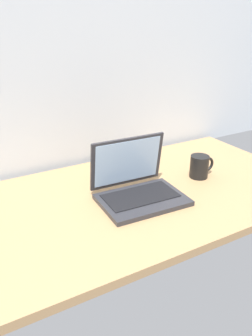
{
  "coord_description": "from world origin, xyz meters",
  "views": [
    {
      "loc": [
        -0.55,
        -1.01,
        0.67
      ],
      "look_at": [
        0.03,
        0.0,
        0.15
      ],
      "focal_mm": 37.17,
      "sensor_mm": 36.0,
      "label": 1
    }
  ],
  "objects": [
    {
      "name": "desk",
      "position": [
        0.0,
        0.0,
        0.01
      ],
      "size": [
        1.6,
        0.76,
        0.03
      ],
      "color": "tan",
      "rests_on": "ground"
    },
    {
      "name": "laptop",
      "position": [
        0.07,
        -0.02,
        0.08
      ],
      "size": [
        0.32,
        0.27,
        0.22
      ],
      "color": "#2D2D33",
      "rests_on": "desk"
    },
    {
      "name": "coffee_mug",
      "position": [
        0.39,
        0.0,
        0.08
      ],
      "size": [
        0.12,
        0.08,
        0.1
      ],
      "color": "black",
      "rests_on": "desk"
    },
    {
      "name": "remote_control_far",
      "position": [
        0.22,
        0.26,
        0.04
      ],
      "size": [
        0.12,
        0.16,
        0.02
      ],
      "color": "#4C4C51",
      "rests_on": "desk"
    }
  ]
}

